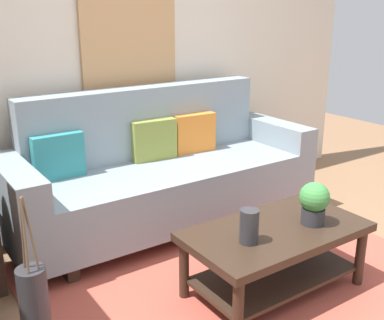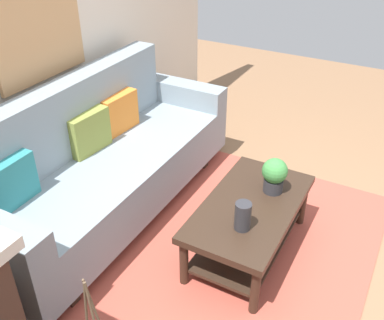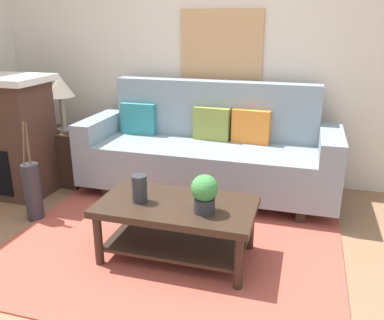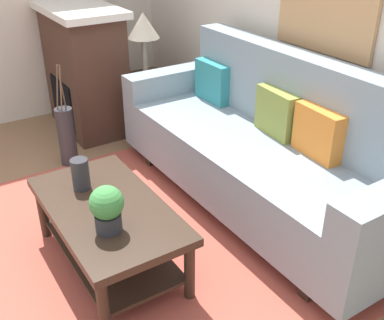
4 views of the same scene
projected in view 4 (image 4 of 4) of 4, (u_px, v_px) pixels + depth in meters
ground_plane at (59, 274)px, 2.79m from camera, size 8.94×8.94×0.00m
wall_back at (331, 5)px, 3.11m from camera, size 4.94×0.10×2.70m
area_rug at (134, 245)px, 3.02m from camera, size 2.50×2.11×0.01m
couch at (261, 149)px, 3.28m from camera, size 2.43×0.84×1.08m
throw_pillow_teal at (213, 82)px, 3.79m from camera, size 0.36×0.13×0.32m
throw_pillow_olive at (277, 112)px, 3.22m from camera, size 0.37×0.15×0.32m
throw_pillow_orange at (319, 132)px, 2.94m from camera, size 0.37×0.15×0.32m
coffee_table at (108, 222)px, 2.72m from camera, size 1.10×0.60×0.43m
tabletop_vase at (81, 174)px, 2.78m from camera, size 0.11×0.11×0.19m
potted_plant_tabletop at (107, 208)px, 2.40m from camera, size 0.18×0.18×0.26m
side_table at (147, 105)px, 4.42m from camera, size 0.44×0.44×0.56m
table_lamp at (143, 28)px, 4.08m from camera, size 0.28×0.28×0.57m
fireplace at (85, 69)px, 4.39m from camera, size 1.02×0.58×1.16m
floor_vase at (67, 137)px, 3.87m from camera, size 0.14×0.14×0.50m
floor_vase_branch_a at (61, 88)px, 3.65m from camera, size 0.04×0.05×0.36m
floor_vase_branch_b at (62, 87)px, 3.68m from camera, size 0.02×0.04×0.36m
floor_vase_branch_c at (57, 87)px, 3.66m from camera, size 0.03×0.05×0.36m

